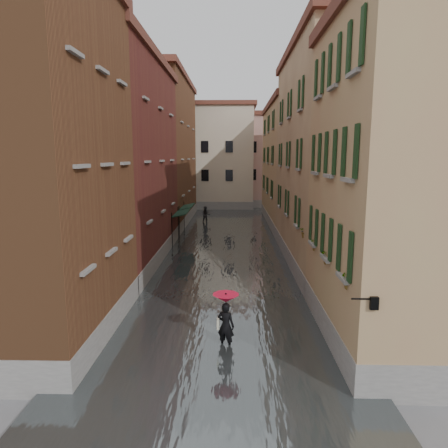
# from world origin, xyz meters

# --- Properties ---
(ground) EXTENTS (120.00, 120.00, 0.00)m
(ground) POSITION_xyz_m (0.00, 0.00, 0.00)
(ground) COLOR slate
(ground) RESTS_ON ground
(floodwater) EXTENTS (10.00, 60.00, 0.20)m
(floodwater) POSITION_xyz_m (0.00, 13.00, 0.10)
(floodwater) COLOR #4C5354
(floodwater) RESTS_ON ground
(building_left_near) EXTENTS (6.00, 8.00, 13.00)m
(building_left_near) POSITION_xyz_m (-7.00, -2.00, 6.50)
(building_left_near) COLOR brown
(building_left_near) RESTS_ON ground
(building_left_mid) EXTENTS (6.00, 14.00, 12.50)m
(building_left_mid) POSITION_xyz_m (-7.00, 9.00, 6.25)
(building_left_mid) COLOR #59271C
(building_left_mid) RESTS_ON ground
(building_left_far) EXTENTS (6.00, 16.00, 14.00)m
(building_left_far) POSITION_xyz_m (-7.00, 24.00, 7.00)
(building_left_far) COLOR brown
(building_left_far) RESTS_ON ground
(building_right_near) EXTENTS (6.00, 8.00, 11.50)m
(building_right_near) POSITION_xyz_m (7.00, -2.00, 5.75)
(building_right_near) COLOR #A97A57
(building_right_near) RESTS_ON ground
(building_right_mid) EXTENTS (6.00, 14.00, 13.00)m
(building_right_mid) POSITION_xyz_m (7.00, 9.00, 6.50)
(building_right_mid) COLOR tan
(building_right_mid) RESTS_ON ground
(building_right_far) EXTENTS (6.00, 16.00, 11.50)m
(building_right_far) POSITION_xyz_m (7.00, 24.00, 5.75)
(building_right_far) COLOR #A97A57
(building_right_far) RESTS_ON ground
(building_end_cream) EXTENTS (12.00, 9.00, 13.00)m
(building_end_cream) POSITION_xyz_m (-3.00, 38.00, 6.50)
(building_end_cream) COLOR beige
(building_end_cream) RESTS_ON ground
(building_end_pink) EXTENTS (10.00, 9.00, 12.00)m
(building_end_pink) POSITION_xyz_m (6.00, 40.00, 6.00)
(building_end_pink) COLOR tan
(building_end_pink) RESTS_ON ground
(awning_near) EXTENTS (1.09, 3.38, 2.80)m
(awning_near) POSITION_xyz_m (-3.48, 14.11, 2.48)
(awning_near) COLOR #153021
(awning_near) RESTS_ON ground
(awning_far) EXTENTS (1.09, 3.34, 2.80)m
(awning_far) POSITION_xyz_m (-3.48, 18.01, 2.48)
(awning_far) COLOR #153021
(awning_far) RESTS_ON ground
(wall_lantern) EXTENTS (0.71, 0.22, 0.35)m
(wall_lantern) POSITION_xyz_m (4.33, -6.00, 3.01)
(wall_lantern) COLOR black
(wall_lantern) RESTS_ON ground
(window_planters) EXTENTS (0.59, 8.45, 0.84)m
(window_planters) POSITION_xyz_m (4.12, -0.80, 3.51)
(window_planters) COLOR brown
(window_planters) RESTS_ON ground
(pedestrian_main) EXTENTS (0.95, 0.95, 2.06)m
(pedestrian_main) POSITION_xyz_m (0.32, -2.82, 1.24)
(pedestrian_main) COLOR black
(pedestrian_main) RESTS_ON ground
(pedestrian_far) EXTENTS (0.99, 0.84, 1.81)m
(pedestrian_far) POSITION_xyz_m (-2.25, 23.95, 0.90)
(pedestrian_far) COLOR black
(pedestrian_far) RESTS_ON ground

